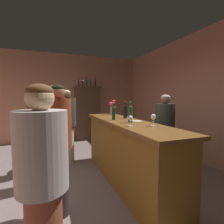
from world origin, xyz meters
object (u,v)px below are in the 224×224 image
object	(u,v)px
display_bottle_midleft	(83,83)
patron_by_cabinet	(67,124)
display_bottle_center	(87,82)
display_bottle_right	(95,83)
bartender	(165,132)
bar_counter	(125,151)
wine_bottle_chardonnay	(125,111)
wine_glass_mid	(153,117)
wine_bottle_rose	(130,113)
wine_glass_front	(131,119)
display_bottle_midright	(91,83)
patron_near_entrance	(59,144)
wine_bottle_merlot	(114,112)
patron_redhead	(56,130)
patron_in_navy	(37,129)
flower_arrangement	(113,108)
display_bottle_left	(79,83)
cheese_plate	(136,121)
display_cabinet	(88,112)
patron_tall	(43,181)

from	to	relation	value
display_bottle_midleft	patron_by_cabinet	size ratio (longest dim) A/B	0.19
display_bottle_center	display_bottle_right	bearing A→B (deg)	-0.00
bartender	bar_counter	bearing A→B (deg)	-19.57
wine_bottle_chardonnay	wine_glass_mid	world-z (taller)	wine_bottle_chardonnay
wine_bottle_rose	wine_glass_front	bearing A→B (deg)	-116.47
display_bottle_midright	patron_near_entrance	distance (m)	4.11
wine_bottle_chardonnay	display_bottle_right	xyz separation A→B (m)	(0.22, 2.93, 0.77)
wine_bottle_merlot	patron_redhead	world-z (taller)	patron_redhead
display_bottle_midleft	patron_in_navy	xyz separation A→B (m)	(-1.37, -2.36, -1.11)
wine_glass_front	flower_arrangement	xyz separation A→B (m)	(0.37, 1.65, 0.05)
patron_in_navy	wine_bottle_chardonnay	bearing A→B (deg)	33.12
display_bottle_left	cheese_plate	bearing A→B (deg)	-84.25
display_bottle_center	display_bottle_midleft	bearing A→B (deg)	-180.00
patron_in_navy	wine_glass_mid	bearing A→B (deg)	9.18
wine_bottle_chardonnay	flower_arrangement	xyz separation A→B (m)	(0.05, 0.79, 0.01)
wine_glass_front	patron_by_cabinet	xyz separation A→B (m)	(-0.68, 1.71, -0.29)
patron_by_cabinet	patron_in_navy	bearing A→B (deg)	-118.01
wine_glass_mid	display_cabinet	bearing A→B (deg)	91.03
bar_counter	display_bottle_center	bearing A→B (deg)	88.88
patron_near_entrance	wine_bottle_rose	bearing A→B (deg)	13.73
wine_glass_front	display_bottle_center	xyz separation A→B (m)	(0.24, 3.78, 0.83)
wine_glass_mid	display_bottle_left	distance (m)	3.96
wine_bottle_merlot	flower_arrangement	size ratio (longest dim) A/B	0.86
display_bottle_midright	patron_tall	distance (m)	4.92
wine_bottle_chardonnay	cheese_plate	distance (m)	0.49
wine_glass_front	patron_in_navy	bearing A→B (deg)	131.80
wine_bottle_chardonnay	bar_counter	bearing A→B (deg)	-114.48
wine_bottle_chardonnay	flower_arrangement	world-z (taller)	flower_arrangement
wine_glass_mid	display_bottle_right	size ratio (longest dim) A/B	0.53
patron_tall	patron_by_cabinet	size ratio (longest dim) A/B	0.96
bar_counter	patron_by_cabinet	world-z (taller)	patron_by_cabinet
cheese_plate	bar_counter	bearing A→B (deg)	131.97
patron_near_entrance	bartender	size ratio (longest dim) A/B	1.07
flower_arrangement	patron_near_entrance	xyz separation A→B (m)	(-1.32, -1.61, -0.32)
display_bottle_left	bartender	size ratio (longest dim) A/B	0.19
bar_counter	patron_redhead	bearing A→B (deg)	162.36
wine_bottle_merlot	flower_arrangement	bearing A→B (deg)	69.91
display_bottle_midright	patron_by_cabinet	size ratio (longest dim) A/B	0.17
bar_counter	cheese_plate	world-z (taller)	cheese_plate
wine_bottle_merlot	patron_by_cabinet	distance (m)	1.25
patron_tall	flower_arrangement	bearing A→B (deg)	30.17
wine_bottle_rose	display_bottle_center	xyz separation A→B (m)	(0.07, 3.46, 0.78)
cheese_plate	patron_redhead	xyz separation A→B (m)	(-1.25, 0.50, -0.15)
display_bottle_midleft	patron_in_navy	world-z (taller)	display_bottle_midleft
display_bottle_left	patron_tall	xyz separation A→B (m)	(-1.08, -4.55, -1.12)
bar_counter	display_cabinet	distance (m)	3.28
wine_glass_mid	patron_by_cabinet	bearing A→B (deg)	119.03
flower_arrangement	patron_near_entrance	size ratio (longest dim) A/B	0.21
display_bottle_center	bartender	xyz separation A→B (m)	(0.69, -3.35, -1.17)
flower_arrangement	patron_in_navy	size ratio (longest dim) A/B	0.22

